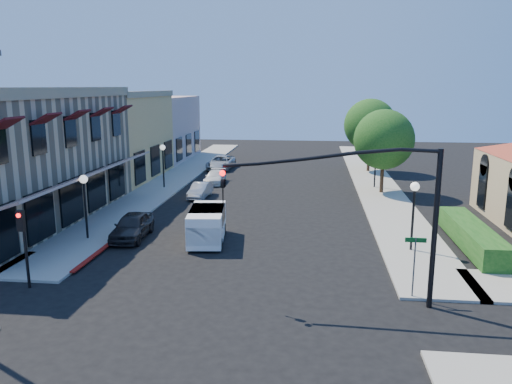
# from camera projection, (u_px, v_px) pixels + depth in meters

# --- Properties ---
(ground) EXTENTS (120.00, 120.00, 0.00)m
(ground) POSITION_uv_depth(u_px,v_px,m) (212.00, 314.00, 18.24)
(ground) COLOR black
(ground) RESTS_ON ground
(sidewalk_left) EXTENTS (3.50, 50.00, 0.12)m
(sidewalk_left) POSITION_uv_depth(u_px,v_px,m) (178.00, 177.00, 45.45)
(sidewalk_left) COLOR #9C998E
(sidewalk_left) RESTS_ON ground
(sidewalk_right) EXTENTS (3.50, 50.00, 0.12)m
(sidewalk_right) POSITION_uv_depth(u_px,v_px,m) (373.00, 181.00, 43.46)
(sidewalk_right) COLOR #9C998E
(sidewalk_right) RESTS_ON ground
(curb_red_strip) EXTENTS (0.25, 10.00, 0.06)m
(curb_red_strip) POSITION_uv_depth(u_px,v_px,m) (116.00, 241.00, 26.80)
(curb_red_strip) COLOR maroon
(curb_red_strip) RESTS_ON ground
(yellow_stucco_building) EXTENTS (10.00, 12.00, 7.60)m
(yellow_stucco_building) POSITION_uv_depth(u_px,v_px,m) (100.00, 136.00, 44.47)
(yellow_stucco_building) COLOR tan
(yellow_stucco_building) RESTS_ON ground
(pink_stucco_building) EXTENTS (10.00, 12.00, 7.00)m
(pink_stucco_building) POSITION_uv_depth(u_px,v_px,m) (145.00, 128.00, 56.19)
(pink_stucco_building) COLOR #C89D97
(pink_stucco_building) RESTS_ON ground
(hedge) EXTENTS (1.40, 8.00, 1.10)m
(hedge) POSITION_uv_depth(u_px,v_px,m) (471.00, 248.00, 25.65)
(hedge) COLOR #154814
(hedge) RESTS_ON ground
(street_tree_a) EXTENTS (4.56, 4.56, 6.48)m
(street_tree_a) POSITION_uv_depth(u_px,v_px,m) (384.00, 140.00, 37.74)
(street_tree_a) COLOR black
(street_tree_a) RESTS_ON ground
(street_tree_b) EXTENTS (4.94, 4.94, 7.02)m
(street_tree_b) POSITION_uv_depth(u_px,v_px,m) (370.00, 125.00, 47.38)
(street_tree_b) COLOR black
(street_tree_b) RESTS_ON ground
(signal_mast_arm) EXTENTS (8.01, 0.39, 6.00)m
(signal_mast_arm) POSITION_uv_depth(u_px,v_px,m) (376.00, 200.00, 18.18)
(signal_mast_arm) COLOR black
(signal_mast_arm) RESTS_ON ground
(secondary_signal) EXTENTS (0.28, 0.42, 3.32)m
(secondary_signal) POSITION_uv_depth(u_px,v_px,m) (23.00, 234.00, 20.03)
(secondary_signal) COLOR black
(secondary_signal) RESTS_ON ground
(street_name_sign) EXTENTS (0.80, 0.06, 2.50)m
(street_name_sign) POSITION_uv_depth(u_px,v_px,m) (415.00, 258.00, 19.17)
(street_name_sign) COLOR #595B5E
(street_name_sign) RESTS_ON ground
(lamppost_left_near) EXTENTS (0.44, 0.44, 3.57)m
(lamppost_left_near) POSITION_uv_depth(u_px,v_px,m) (84.00, 191.00, 26.41)
(lamppost_left_near) COLOR black
(lamppost_left_near) RESTS_ON ground
(lamppost_left_far) EXTENTS (0.44, 0.44, 3.57)m
(lamppost_left_far) POSITION_uv_depth(u_px,v_px,m) (163.00, 155.00, 40.01)
(lamppost_left_far) COLOR black
(lamppost_left_far) RESTS_ON ground
(lamppost_right_near) EXTENTS (0.44, 0.44, 3.57)m
(lamppost_right_near) POSITION_uv_depth(u_px,v_px,m) (414.00, 199.00, 24.48)
(lamppost_right_near) COLOR black
(lamppost_right_near) RESTS_ON ground
(lamppost_right_far) EXTENTS (0.44, 0.44, 3.57)m
(lamppost_right_far) POSITION_uv_depth(u_px,v_px,m) (376.00, 155.00, 40.02)
(lamppost_right_far) COLOR black
(lamppost_right_far) RESTS_ON ground
(white_van) EXTENTS (2.20, 4.22, 1.79)m
(white_van) POSITION_uv_depth(u_px,v_px,m) (207.00, 223.00, 26.46)
(white_van) COLOR white
(white_van) RESTS_ON ground
(parked_car_a) EXTENTS (1.81, 4.11, 1.38)m
(parked_car_a) POSITION_uv_depth(u_px,v_px,m) (132.00, 226.00, 27.16)
(parked_car_a) COLOR black
(parked_car_a) RESTS_ON ground
(parked_car_b) EXTENTS (1.34, 3.40, 1.10)m
(parked_car_b) POSITION_uv_depth(u_px,v_px,m) (200.00, 190.00, 37.13)
(parked_car_b) COLOR #B0B3B6
(parked_car_b) RESTS_ON ground
(parked_car_c) EXTENTS (1.60, 3.77, 1.08)m
(parked_car_c) POSITION_uv_depth(u_px,v_px,m) (215.00, 177.00, 42.56)
(parked_car_c) COLOR white
(parked_car_c) RESTS_ON ground
(parked_car_d) EXTENTS (2.46, 4.93, 1.34)m
(parked_car_d) POSITION_uv_depth(u_px,v_px,m) (221.00, 163.00, 49.83)
(parked_car_d) COLOR #B2B4B7
(parked_car_d) RESTS_ON ground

